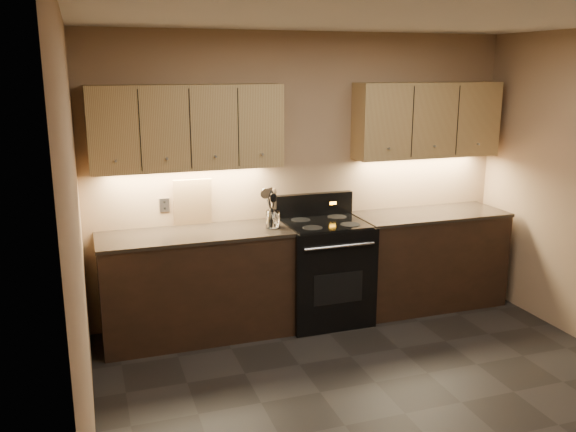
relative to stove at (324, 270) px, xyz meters
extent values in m
plane|color=black|center=(-0.08, -1.68, -0.48)|extent=(4.00, 4.00, 0.00)
plane|color=silver|center=(-0.08, -1.68, 2.12)|extent=(4.00, 4.00, 0.00)
cube|color=#9F815E|center=(-0.08, 0.32, 0.82)|extent=(4.00, 0.04, 2.60)
cube|color=#9F815E|center=(-2.08, -1.68, 0.82)|extent=(0.04, 4.00, 2.60)
cube|color=black|center=(-1.18, 0.02, -0.03)|extent=(1.60, 0.60, 0.90)
cube|color=#31281F|center=(-1.18, 0.02, 0.44)|extent=(1.62, 0.62, 0.03)
cube|color=black|center=(1.10, 0.02, -0.03)|extent=(1.44, 0.60, 0.90)
cube|color=#31281F|center=(1.10, 0.02, 0.44)|extent=(1.46, 0.62, 0.03)
cube|color=black|center=(0.00, -0.01, -0.02)|extent=(0.76, 0.65, 0.92)
cube|color=black|center=(0.00, -0.01, 0.45)|extent=(0.70, 0.60, 0.01)
cube|color=black|center=(0.00, 0.28, 0.55)|extent=(0.76, 0.07, 0.22)
cube|color=orange|center=(0.18, 0.24, 0.56)|extent=(0.06, 0.00, 0.03)
cylinder|color=silver|center=(0.00, -0.35, 0.32)|extent=(0.65, 0.02, 0.02)
cube|color=black|center=(0.00, -0.33, -0.07)|extent=(0.46, 0.00, 0.28)
cylinder|color=black|center=(-0.18, -0.16, 0.45)|extent=(0.18, 0.18, 0.00)
cylinder|color=black|center=(0.18, -0.16, 0.45)|extent=(0.18, 0.18, 0.00)
cylinder|color=black|center=(-0.18, 0.14, 0.45)|extent=(0.18, 0.18, 0.00)
cylinder|color=black|center=(0.18, 0.14, 0.45)|extent=(0.18, 0.18, 0.00)
cube|color=tan|center=(-1.18, 0.17, 1.32)|extent=(1.60, 0.30, 0.70)
cube|color=tan|center=(1.10, 0.17, 1.32)|extent=(1.44, 0.30, 0.70)
cube|color=#B2B5BA|center=(-1.38, 0.31, 0.64)|extent=(0.08, 0.01, 0.12)
cylinder|color=white|center=(-0.50, -0.03, 0.53)|extent=(0.12, 0.12, 0.15)
cylinder|color=white|center=(-0.50, -0.03, 0.46)|extent=(0.12, 0.12, 0.02)
cube|color=tan|center=(-1.14, 0.28, 0.66)|extent=(0.33, 0.09, 0.42)
camera|label=1|loc=(-2.02, -4.93, 1.81)|focal=38.00mm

